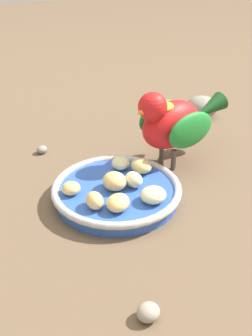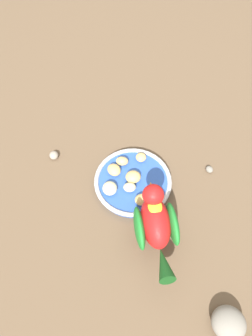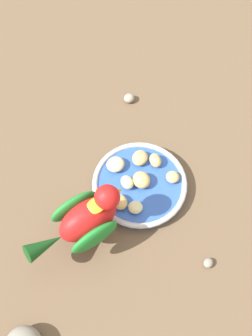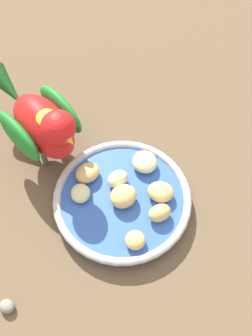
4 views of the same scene
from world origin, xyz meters
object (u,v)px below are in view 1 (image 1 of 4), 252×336
(apple_piece_2, at_px, (153,195))
(parrot, at_px, (173,121))
(apple_piece_5, at_px, (71,188))
(rock_large, at_px, (202,107))
(apple_piece_1, at_px, (95,200))
(apple_piece_7, at_px, (141,166))
(apple_piece_0, at_px, (134,180))
(apple_piece_3, at_px, (121,163))
(pebble_1, at_px, (42,150))
(apple_piece_4, at_px, (118,203))
(pebble_0, at_px, (145,313))
(feeding_bowl, at_px, (117,192))
(apple_piece_6, at_px, (114,181))

(apple_piece_2, xyz_separation_m, parrot, (-0.13, 0.08, 0.05))
(apple_piece_5, relative_size, rock_large, 0.40)
(apple_piece_1, relative_size, apple_piece_7, 0.88)
(apple_piece_0, distance_m, apple_piece_5, 0.10)
(apple_piece_3, bearing_deg, pebble_1, -138.24)
(apple_piece_0, distance_m, apple_piece_4, 0.06)
(pebble_0, bearing_deg, feeding_bowl, 173.17)
(feeding_bowl, xyz_separation_m, rock_large, (-0.27, 0.26, 0.01))
(pebble_0, bearing_deg, apple_piece_0, 166.67)
(parrot, xyz_separation_m, rock_large, (-0.19, 0.14, -0.06))
(apple_piece_2, bearing_deg, feeding_bowl, -138.82)
(apple_piece_5, relative_size, pebble_0, 1.07)
(apple_piece_1, bearing_deg, rock_large, 135.28)
(apple_piece_7, bearing_deg, apple_piece_5, -74.42)
(apple_piece_3, xyz_separation_m, parrot, (-0.03, 0.10, 0.05))
(feeding_bowl, xyz_separation_m, pebble_0, (0.23, -0.03, -0.00))
(apple_piece_6, height_order, rock_large, apple_piece_6)
(apple_piece_7, relative_size, parrot, 0.19)
(apple_piece_3, bearing_deg, apple_piece_2, 11.56)
(rock_large, bearing_deg, apple_piece_2, -34.92)
(apple_piece_0, height_order, apple_piece_4, apple_piece_0)
(feeding_bowl, relative_size, parrot, 1.00)
(apple_piece_1, height_order, parrot, parrot)
(apple_piece_5, bearing_deg, apple_piece_1, 31.06)
(apple_piece_4, bearing_deg, apple_piece_1, -112.66)
(apple_piece_0, relative_size, apple_piece_6, 0.81)
(parrot, bearing_deg, apple_piece_3, -8.37)
(apple_piece_0, xyz_separation_m, apple_piece_3, (-0.06, -0.01, -0.00))
(apple_piece_3, xyz_separation_m, rock_large, (-0.21, 0.24, -0.01))
(apple_piece_6, distance_m, pebble_1, 0.21)
(apple_piece_2, relative_size, apple_piece_7, 1.04)
(apple_piece_3, height_order, apple_piece_5, apple_piece_3)
(apple_piece_6, xyz_separation_m, parrot, (-0.08, 0.12, 0.05))
(apple_piece_1, distance_m, apple_piece_5, 0.05)
(apple_piece_2, bearing_deg, apple_piece_3, -168.44)
(apple_piece_0, bearing_deg, apple_piece_6, -91.90)
(apple_piece_6, bearing_deg, apple_piece_4, -8.90)
(apple_piece_2, distance_m, pebble_1, 0.27)
(apple_piece_1, relative_size, apple_piece_2, 0.84)
(apple_piece_4, bearing_deg, apple_piece_7, 145.48)
(rock_large, bearing_deg, feeding_bowl, -44.50)
(apple_piece_0, distance_m, apple_piece_2, 0.05)
(apple_piece_2, distance_m, apple_piece_5, 0.12)
(apple_piece_1, relative_size, rock_large, 0.47)
(apple_piece_5, relative_size, pebble_1, 1.35)
(apple_piece_5, xyz_separation_m, rock_large, (-0.26, 0.33, -0.01))
(apple_piece_0, bearing_deg, apple_piece_1, -60.42)
(apple_piece_5, bearing_deg, apple_piece_4, 45.15)
(apple_piece_6, relative_size, pebble_1, 1.87)
(apple_piece_2, distance_m, apple_piece_6, 0.07)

